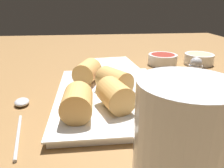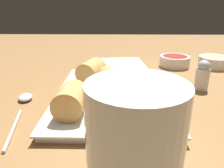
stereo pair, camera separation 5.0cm
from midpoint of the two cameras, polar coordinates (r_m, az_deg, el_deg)
The scene contains 12 objects.
table_surface at distance 44.49cm, azimuth -4.18°, elevation -5.28°, with size 180.00×140.00×2.00cm.
serving_plate at distance 43.48cm, azimuth -3.30°, elevation -3.34°, with size 30.81×21.71×1.50cm.
roll_front_left at distance 49.18cm, azimuth -9.20°, elevation 3.25°, with size 7.65×6.64×4.78cm.
roll_front_right at distance 36.62cm, azimuth -3.34°, elevation -2.81°, with size 7.63×6.42×4.78cm.
roll_back_left at distance 43.27cm, azimuth -3.14°, elevation 1.02°, with size 7.93×7.48×4.78cm.
roll_back_right at distance 35.04cm, azimuth -13.12°, elevation -4.50°, with size 7.26×5.02×4.78cm.
dipping_bowl_near at distance 68.93cm, azimuth 11.06°, elevation 6.39°, with size 8.79×8.79×3.19cm.
dipping_bowl_far at distance 72.63cm, azimuth 19.94°, elevation 6.26°, with size 8.79×8.79×3.19cm.
spoon at distance 43.87cm, azimuth -25.73°, elevation -5.64°, with size 18.42×5.41×1.21cm.
napkin at distance 67.13cm, azimuth -2.02°, elevation 5.11°, with size 16.59×14.59×0.60cm.
drinking_glass at distance 17.67cm, azimuth 8.61°, elevation -20.97°, with size 6.82×6.82×13.78cm.
salt_shaker at distance 52.47cm, azimuth 18.31°, elevation 2.98°, with size 2.97×2.97×6.80cm.
Camera 1 is at (39.80, -3.57, 20.63)cm, focal length 35.00 mm.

